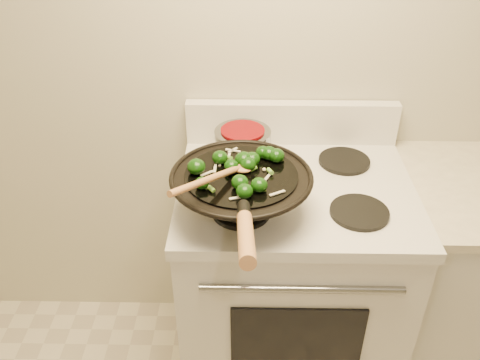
{
  "coord_description": "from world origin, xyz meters",
  "views": [
    {
      "loc": [
        -0.45,
        -0.22,
        1.86
      ],
      "look_at": [
        -0.48,
        1.03,
        1.03
      ],
      "focal_mm": 38.0,
      "sensor_mm": 36.0,
      "label": 1
    }
  ],
  "objects": [
    {
      "name": "wooden_spoon",
      "position": [
        -0.52,
        0.97,
        1.09
      ],
      "size": [
        0.23,
        0.3,
        0.1
      ],
      "color": "#AB7343",
      "rests_on": "wok"
    },
    {
      "name": "stirfry",
      "position": [
        -0.47,
        1.03,
        1.08
      ],
      "size": [
        0.29,
        0.29,
        0.05
      ],
      "color": "black",
      "rests_on": "wok"
    },
    {
      "name": "saucepan",
      "position": [
        -0.47,
        1.32,
        0.99
      ],
      "size": [
        0.19,
        0.3,
        0.11
      ],
      "color": "gray",
      "rests_on": "stove"
    },
    {
      "name": "stove",
      "position": [
        -0.29,
        1.17,
        0.47
      ],
      "size": [
        0.78,
        0.67,
        1.08
      ],
      "color": "silver",
      "rests_on": "ground"
    },
    {
      "name": "wok",
      "position": [
        -0.47,
        1.01,
        1.0
      ],
      "size": [
        0.42,
        0.7,
        0.24
      ],
      "color": "black",
      "rests_on": "stove"
    }
  ]
}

